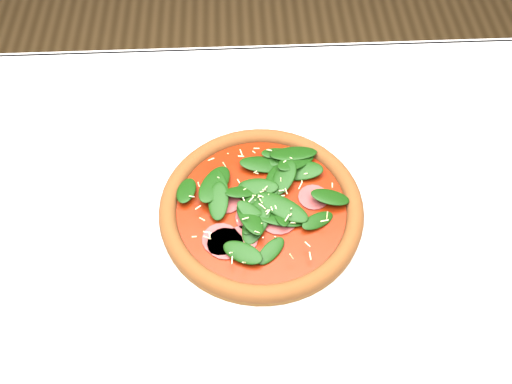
{
  "coord_description": "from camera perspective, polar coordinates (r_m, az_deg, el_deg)",
  "views": [
    {
      "loc": [
        0.05,
        -0.37,
        1.41
      ],
      "look_at": [
        0.07,
        0.08,
        0.77
      ],
      "focal_mm": 40.0,
      "sensor_mm": 36.0,
      "label": 1
    }
  ],
  "objects": [
    {
      "name": "dining_table",
      "position": [
        0.84,
        -4.26,
        -9.45
      ],
      "size": [
        1.21,
        0.81,
        0.75
      ],
      "color": "white",
      "rests_on": "ground"
    },
    {
      "name": "plate",
      "position": [
        0.77,
        0.52,
        -2.27
      ],
      "size": [
        0.32,
        0.32,
        0.01
      ],
      "color": "white",
      "rests_on": "dining_table"
    },
    {
      "name": "pizza",
      "position": [
        0.76,
        0.54,
        -1.52
      ],
      "size": [
        0.36,
        0.36,
        0.04
      ],
      "rotation": [
        0.0,
        0.0,
        0.42
      ],
      "color": "brown",
      "rests_on": "plate"
    }
  ]
}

